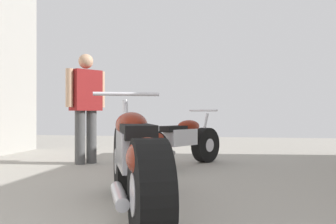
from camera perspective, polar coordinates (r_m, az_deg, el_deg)
The scene contains 4 objects.
ground_plane at distance 3.66m, azimuth -1.62°, elevation -12.32°, with size 16.21×16.21×0.00m, color #9E998E.
motorcycle_maroon_cruiser at distance 2.73m, azimuth -5.20°, elevation -7.80°, with size 0.99×1.99×0.96m.
motorcycle_black_naked at distance 5.20m, azimuth 1.70°, elevation -4.79°, with size 1.07×1.57×0.82m.
mechanic_in_blue at distance 5.64m, azimuth -12.77°, elevation 1.60°, with size 0.47×0.60×1.66m.
Camera 1 is at (0.70, -0.23, 0.77)m, focal length 38.84 mm.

